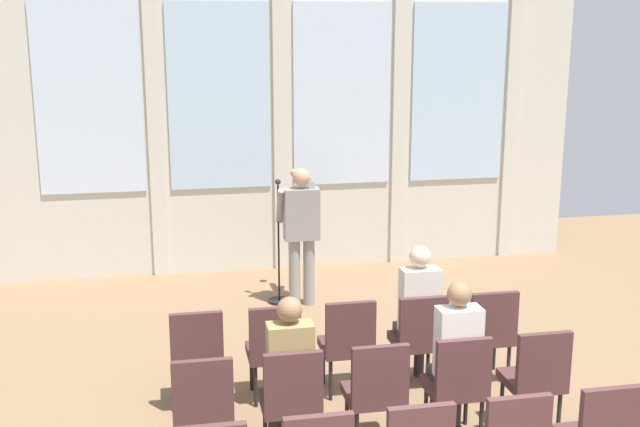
# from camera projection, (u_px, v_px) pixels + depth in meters

# --- Properties ---
(rear_partition) EXTENTS (8.37, 0.14, 4.20)m
(rear_partition) POSITION_uv_depth(u_px,v_px,m) (285.00, 116.00, 10.88)
(rear_partition) COLOR beige
(rear_partition) RESTS_ON ground
(speaker) EXTENTS (0.51, 0.69, 1.70)m
(speaker) POSITION_uv_depth(u_px,v_px,m) (301.00, 226.00, 9.62)
(speaker) COLOR gray
(speaker) RESTS_ON ground
(mic_stand) EXTENTS (0.28, 0.28, 1.55)m
(mic_stand) POSITION_uv_depth(u_px,v_px,m) (279.00, 276.00, 9.85)
(mic_stand) COLOR black
(mic_stand) RESTS_ON ground
(chair_r0_c0) EXTENTS (0.46, 0.44, 0.94)m
(chair_r0_c0) POSITION_uv_depth(u_px,v_px,m) (197.00, 352.00, 7.09)
(chair_r0_c0) COLOR black
(chair_r0_c0) RESTS_ON ground
(chair_r0_c1) EXTENTS (0.46, 0.44, 0.94)m
(chair_r0_c1) POSITION_uv_depth(u_px,v_px,m) (274.00, 346.00, 7.22)
(chair_r0_c1) COLOR black
(chair_r0_c1) RESTS_ON ground
(chair_r0_c2) EXTENTS (0.46, 0.44, 0.94)m
(chair_r0_c2) POSITION_uv_depth(u_px,v_px,m) (348.00, 340.00, 7.35)
(chair_r0_c2) COLOR black
(chair_r0_c2) RESTS_ON ground
(chair_r0_c3) EXTENTS (0.46, 0.44, 0.94)m
(chair_r0_c3) POSITION_uv_depth(u_px,v_px,m) (419.00, 335.00, 7.47)
(chair_r0_c3) COLOR black
(chair_r0_c3) RESTS_ON ground
(audience_r0_c3) EXTENTS (0.36, 0.39, 1.38)m
(audience_r0_c3) POSITION_uv_depth(u_px,v_px,m) (417.00, 309.00, 7.50)
(audience_r0_c3) COLOR #2D2D33
(audience_r0_c3) RESTS_ON ground
(chair_r0_c4) EXTENTS (0.46, 0.44, 0.94)m
(chair_r0_c4) POSITION_uv_depth(u_px,v_px,m) (489.00, 329.00, 7.60)
(chair_r0_c4) COLOR black
(chair_r0_c4) RESTS_ON ground
(chair_r1_c0) EXTENTS (0.46, 0.44, 0.94)m
(chair_r1_c0) POSITION_uv_depth(u_px,v_px,m) (203.00, 403.00, 6.12)
(chair_r1_c0) COLOR black
(chair_r1_c0) RESTS_ON ground
(chair_r1_c1) EXTENTS (0.46, 0.44, 0.94)m
(chair_r1_c1) POSITION_uv_depth(u_px,v_px,m) (291.00, 396.00, 6.25)
(chair_r1_c1) COLOR black
(chair_r1_c1) RESTS_ON ground
(audience_r1_c1) EXTENTS (0.36, 0.39, 1.33)m
(audience_r1_c1) POSITION_uv_depth(u_px,v_px,m) (289.00, 367.00, 6.28)
(audience_r1_c1) COLOR #2D2D33
(audience_r1_c1) RESTS_ON ground
(chair_r1_c2) EXTENTS (0.46, 0.44, 0.94)m
(chair_r1_c2) POSITION_uv_depth(u_px,v_px,m) (376.00, 388.00, 6.38)
(chair_r1_c2) COLOR black
(chair_r1_c2) RESTS_ON ground
(chair_r1_c3) EXTENTS (0.46, 0.44, 0.94)m
(chair_r1_c3) POSITION_uv_depth(u_px,v_px,m) (458.00, 381.00, 6.51)
(chair_r1_c3) COLOR black
(chair_r1_c3) RESTS_ON ground
(audience_r1_c3) EXTENTS (0.36, 0.39, 1.36)m
(audience_r1_c3) POSITION_uv_depth(u_px,v_px,m) (456.00, 352.00, 6.53)
(audience_r1_c3) COLOR #2D2D33
(audience_r1_c3) RESTS_ON ground
(chair_r1_c4) EXTENTS (0.46, 0.44, 0.94)m
(chair_r1_c4) POSITION_uv_depth(u_px,v_px,m) (536.00, 374.00, 6.64)
(chair_r1_c4) COLOR black
(chair_r1_c4) RESTS_ON ground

